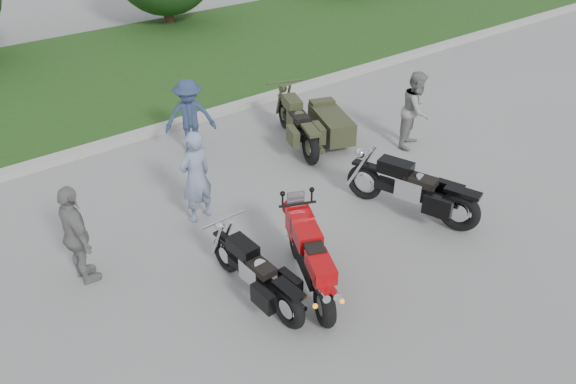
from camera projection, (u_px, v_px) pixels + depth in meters
ground at (344, 264)px, 8.79m from camera, size 80.00×80.00×0.00m
curb at (166, 127)px, 12.77m from camera, size 60.00×0.30×0.15m
grass_strip at (97, 76)px, 15.55m from camera, size 60.00×8.00×0.14m
sportbike_red at (311, 258)px, 7.98m from camera, size 0.99×1.99×1.00m
cruiser_left at (259, 276)px, 7.90m from camera, size 0.38×2.11×0.81m
cruiser_right at (416, 191)px, 9.67m from camera, size 1.00×2.39×0.95m
cruiser_sidecar at (318, 125)px, 12.00m from camera, size 1.69×2.37×0.95m
person_stripe at (196, 177)px, 9.40m from camera, size 0.66×0.49×1.67m
person_grey at (416, 110)px, 11.77m from camera, size 0.99×0.90×1.64m
person_denim at (190, 117)px, 11.49m from camera, size 1.20×1.01×1.61m
person_back at (77, 236)px, 8.06m from camera, size 0.43×0.96×1.62m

